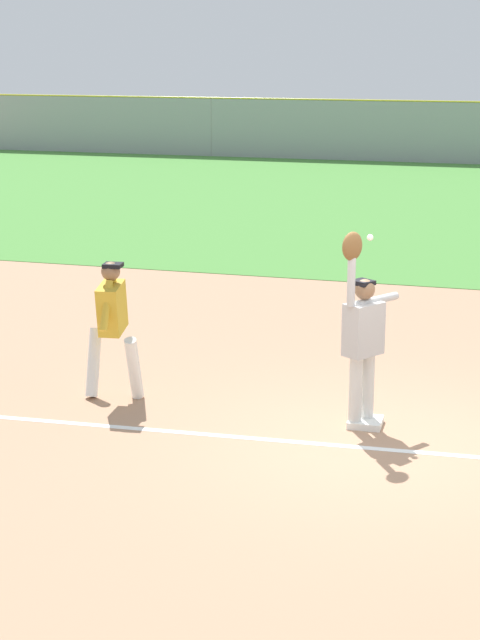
{
  "coord_description": "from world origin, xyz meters",
  "views": [
    {
      "loc": [
        1.49,
        -10.72,
        4.27
      ],
      "look_at": [
        -1.82,
        0.88,
        1.05
      ],
      "focal_mm": 58.76,
      "sensor_mm": 36.0,
      "label": 1
    }
  ],
  "objects_px": {
    "fielder": "(362,332)",
    "runner": "(112,320)",
    "parked_car_white": "(341,134)",
    "parked_car_tan": "(472,137)",
    "baseball": "(370,237)",
    "first_base": "(365,422)"
  },
  "relations": [
    {
      "from": "fielder",
      "to": "baseball",
      "type": "bearing_deg",
      "value": -55.38
    },
    {
      "from": "first_base",
      "to": "parked_car_tan",
      "type": "relative_size",
      "value": 0.08
    },
    {
      "from": "first_base",
      "to": "parked_car_white",
      "type": "bearing_deg",
      "value": 101.15
    },
    {
      "from": "first_base",
      "to": "parked_car_white",
      "type": "height_order",
      "value": "parked_car_white"
    },
    {
      "from": "baseball",
      "to": "fielder",
      "type": "bearing_deg",
      "value": -89.01
    },
    {
      "from": "baseball",
      "to": "parked_car_tan",
      "type": "height_order",
      "value": "baseball"
    },
    {
      "from": "parked_car_white",
      "to": "parked_car_tan",
      "type": "height_order",
      "value": "same"
    },
    {
      "from": "runner",
      "to": "parked_car_tan",
      "type": "height_order",
      "value": "runner"
    },
    {
      "from": "fielder",
      "to": "first_base",
      "type": "bearing_deg",
      "value": -125.64
    },
    {
      "from": "first_base",
      "to": "runner",
      "type": "distance_m",
      "value": 3.28
    },
    {
      "from": "baseball",
      "to": "runner",
      "type": "bearing_deg",
      "value": -174.74
    },
    {
      "from": "fielder",
      "to": "baseball",
      "type": "xyz_separation_m",
      "value": [
        -0.01,
        0.4,
        1.0
      ]
    },
    {
      "from": "runner",
      "to": "parked_car_white",
      "type": "distance_m",
      "value": 30.59
    },
    {
      "from": "fielder",
      "to": "parked_car_white",
      "type": "xyz_separation_m",
      "value": [
        -5.96,
        30.57,
        -0.45
      ]
    },
    {
      "from": "parked_car_tan",
      "to": "baseball",
      "type": "bearing_deg",
      "value": -90.97
    },
    {
      "from": "fielder",
      "to": "baseball",
      "type": "distance_m",
      "value": 1.08
    },
    {
      "from": "runner",
      "to": "baseball",
      "type": "relative_size",
      "value": 23.24
    },
    {
      "from": "parked_car_tan",
      "to": "fielder",
      "type": "bearing_deg",
      "value": -90.98
    },
    {
      "from": "fielder",
      "to": "parked_car_tan",
      "type": "distance_m",
      "value": 30.61
    },
    {
      "from": "fielder",
      "to": "runner",
      "type": "height_order",
      "value": "fielder"
    },
    {
      "from": "runner",
      "to": "parked_car_white",
      "type": "xyz_separation_m",
      "value": [
        -2.88,
        30.45,
        -0.32
      ]
    },
    {
      "from": "baseball",
      "to": "first_base",
      "type": "bearing_deg",
      "value": -79.06
    }
  ]
}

